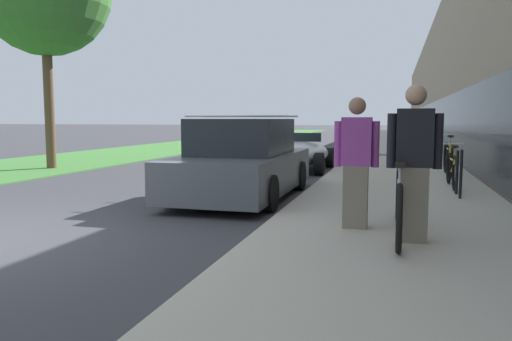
{
  "coord_description": "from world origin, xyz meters",
  "views": [
    {
      "loc": [
        4.86,
        -4.63,
        1.49
      ],
      "look_at": [
        0.02,
        12.71,
        -0.39
      ],
      "focal_mm": 35.0,
      "sensor_mm": 36.0,
      "label": 1
    }
  ],
  "objects": [
    {
      "name": "person_rider",
      "position": [
        5.06,
        1.11,
        0.99
      ],
      "size": [
        0.59,
        0.23,
        1.74
      ],
      "color": "#756B5B",
      "rests_on": "sidewalk_slab"
    },
    {
      "name": "tandem_bicycle",
      "position": [
        4.92,
        1.42,
        0.51
      ],
      "size": [
        0.52,
        2.48,
        0.91
      ],
      "color": "black",
      "rests_on": "sidewalk_slab"
    },
    {
      "name": "vintage_roadster_curbside",
      "position": [
        2.2,
        9.5,
        0.47
      ],
      "size": [
        1.71,
        3.85,
        1.07
      ],
      "color": "silver",
      "rests_on": "ground"
    },
    {
      "name": "sidewalk_slab",
      "position": [
        4.96,
        21.0,
        0.06
      ],
      "size": [
        3.46,
        70.0,
        0.12
      ],
      "color": "#B2AA99",
      "rests_on": "ground"
    },
    {
      "name": "parked_sedan_curbside",
      "position": [
        2.11,
        4.28,
        0.67
      ],
      "size": [
        1.91,
        4.28,
        1.55
      ],
      "color": "#4C5156",
      "rests_on": "ground"
    },
    {
      "name": "lawn_strip",
      "position": [
        -6.23,
        25.0,
        0.01
      ],
      "size": [
        5.2,
        70.0,
        0.03
      ],
      "color": "#3D7533",
      "rests_on": "ground"
    },
    {
      "name": "person_bystander",
      "position": [
        4.4,
        1.67,
        0.94
      ],
      "size": [
        0.55,
        0.22,
        1.63
      ],
      "color": "#756B5B",
      "rests_on": "sidewalk_slab"
    },
    {
      "name": "bike_rack_hoop",
      "position": [
        5.96,
        4.73,
        0.63
      ],
      "size": [
        0.05,
        0.6,
        0.84
      ],
      "color": "black",
      "rests_on": "sidewalk_slab"
    },
    {
      "name": "cruiser_bike_middle",
      "position": [
        6.12,
        8.26,
        0.53
      ],
      "size": [
        0.52,
        1.9,
        0.99
      ],
      "color": "black",
      "rests_on": "sidewalk_slab"
    },
    {
      "name": "cruiser_bike_nearest",
      "position": [
        5.97,
        5.99,
        0.49
      ],
      "size": [
        0.52,
        1.8,
        0.86
      ],
      "color": "black",
      "rests_on": "sidewalk_slab"
    }
  ]
}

